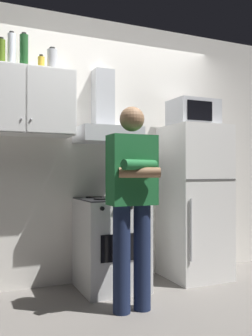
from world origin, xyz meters
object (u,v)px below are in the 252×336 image
(bottle_spice_jar, at_px, (41,63))
(range_hood, at_px, (106,123))
(bottle_vodka_clear, at_px, (12,50))
(cooking_pot, at_px, (128,191))
(refrigerator, at_px, (194,202))
(bottle_canister_steel, at_px, (52,60))
(upper_cabinet, at_px, (23,102))
(stove_oven, at_px, (111,243))
(microwave, at_px, (193,113))
(bottle_wine_green, at_px, (24,51))
(bottle_olive_oil, at_px, (1,52))
(person_standing, at_px, (132,199))

(bottle_spice_jar, bearing_deg, range_hood, 2.57)
(bottle_vodka_clear, bearing_deg, cooking_pot, -12.57)
(range_hood, bearing_deg, refrigerator, -7.55)
(cooking_pot, xyz_separation_m, bottle_canister_steel, (-0.68, 0.21, 1.21))
(upper_cabinet, height_order, stove_oven, upper_cabinet)
(refrigerator, xyz_separation_m, bottle_canister_steel, (-1.50, 0.09, 1.35))
(microwave, bearing_deg, bottle_spice_jar, 177.18)
(bottle_wine_green, distance_m, bottle_olive_oil, 0.20)
(upper_cabinet, bearing_deg, refrigerator, -4.07)
(stove_oven, distance_m, bottle_olive_oil, 2.00)
(refrigerator, distance_m, bottle_spice_jar, 2.07)
(bottle_wine_green, relative_size, bottle_olive_oil, 1.30)
(stove_oven, bearing_deg, bottle_wine_green, 171.65)
(cooking_pot, xyz_separation_m, bottle_spice_jar, (-0.78, 0.22, 1.18))
(upper_cabinet, height_order, microwave, upper_cabinet)
(range_hood, xyz_separation_m, cooking_pot, (0.13, -0.25, -0.66))
(stove_oven, height_order, refrigerator, refrigerator)
(microwave, height_order, bottle_wine_green, bottle_wine_green)
(upper_cabinet, distance_m, bottle_olive_oil, 0.46)
(range_hood, xyz_separation_m, bottle_canister_steel, (-0.55, -0.03, 0.55))
(person_standing, bearing_deg, range_hood, 86.09)
(range_hood, distance_m, cooking_pot, 0.72)
(microwave, xyz_separation_m, bottle_wine_green, (-1.75, 0.10, 0.47))
(stove_oven, height_order, range_hood, range_hood)
(person_standing, relative_size, bottle_olive_oil, 6.56)
(person_standing, relative_size, cooking_pot, 6.07)
(refrigerator, height_order, bottle_vodka_clear, bottle_vodka_clear)
(range_hood, xyz_separation_m, bottle_wine_green, (-0.80, -0.01, 0.61))
(bottle_vodka_clear, bearing_deg, person_standing, -39.99)
(bottle_canister_steel, bearing_deg, bottle_spice_jar, 176.67)
(person_standing, bearing_deg, cooking_pot, 69.70)
(upper_cabinet, relative_size, bottle_wine_green, 2.78)
(refrigerator, bearing_deg, bottle_olive_oil, 176.78)
(microwave, bearing_deg, person_standing, -148.00)
(upper_cabinet, distance_m, bottle_vodka_clear, 0.46)
(refrigerator, relative_size, bottle_olive_oil, 6.40)
(range_hood, height_order, bottle_spice_jar, bottle_spice_jar)
(bottle_wine_green, bearing_deg, bottle_spice_jar, -7.34)
(range_hood, distance_m, microwave, 0.97)
(microwave, xyz_separation_m, bottle_canister_steel, (-1.50, 0.07, 0.41))
(range_hood, height_order, person_standing, range_hood)
(stove_oven, bearing_deg, bottle_canister_steel, 170.46)
(bottle_canister_steel, bearing_deg, bottle_wine_green, 174.25)
(upper_cabinet, distance_m, bottle_wine_green, 0.46)
(range_hood, xyz_separation_m, refrigerator, (0.95, -0.13, -0.80))
(bottle_spice_jar, bearing_deg, cooking_pot, -15.60)
(microwave, distance_m, bottle_wine_green, 1.81)
(person_standing, distance_m, bottle_spice_jar, 1.52)
(bottle_olive_oil, relative_size, bottle_spice_jar, 1.81)
(upper_cabinet, xyz_separation_m, refrigerator, (1.75, -0.12, -0.95))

